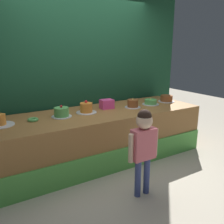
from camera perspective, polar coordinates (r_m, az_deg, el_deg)
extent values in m
plane|color=#BCB29E|center=(3.45, 1.41, -14.21)|extent=(12.00, 12.00, 0.00)
cube|color=#9E6B38|center=(3.70, -2.88, -5.65)|extent=(3.25, 1.04, 0.76)
cube|color=#59B24C|center=(3.36, 1.52, -11.74)|extent=(3.25, 0.02, 0.34)
cube|color=#19472D|center=(4.03, -7.37, 12.76)|extent=(4.00, 0.08, 3.07)
cylinder|color=#3F4C8C|center=(2.85, 6.29, -15.67)|extent=(0.07, 0.07, 0.47)
cylinder|color=#3F4C8C|center=(2.92, 8.40, -14.93)|extent=(0.07, 0.07, 0.47)
cube|color=#D86672|center=(2.70, 7.65, -7.70)|extent=(0.29, 0.13, 0.36)
cylinder|color=beige|center=(2.61, 4.61, -8.77)|extent=(0.06, 0.06, 0.33)
cylinder|color=beige|center=(2.81, 10.44, -7.19)|extent=(0.06, 0.06, 0.33)
sphere|color=beige|center=(2.61, 7.86, -2.14)|extent=(0.19, 0.19, 0.19)
sphere|color=black|center=(2.60, 7.90, -1.06)|extent=(0.16, 0.16, 0.16)
cube|color=#F74A9C|center=(3.77, -1.28, 1.95)|extent=(0.21, 0.17, 0.14)
torus|color=#59B259|center=(3.29, -18.63, -1.77)|extent=(0.14, 0.14, 0.04)
cylinder|color=silver|center=(3.26, -25.44, -2.87)|extent=(0.34, 0.34, 0.01)
cylinder|color=orange|center=(3.24, -25.58, -1.66)|extent=(0.14, 0.14, 0.13)
cylinder|color=silver|center=(3.39, -12.11, -1.06)|extent=(0.28, 0.28, 0.01)
cylinder|color=#59B259|center=(3.37, -12.18, 0.04)|extent=(0.20, 0.20, 0.12)
sphere|color=red|center=(3.36, -12.25, 1.36)|extent=(0.04, 0.04, 0.04)
cylinder|color=silver|center=(3.55, -6.23, -0.08)|extent=(0.31, 0.31, 0.01)
cylinder|color=orange|center=(3.53, -6.27, 1.09)|extent=(0.19, 0.19, 0.14)
sphere|color=red|center=(3.51, -6.31, 2.53)|extent=(0.04, 0.04, 0.04)
cylinder|color=silver|center=(3.86, 5.03, 1.18)|extent=(0.26, 0.26, 0.01)
cylinder|color=brown|center=(3.85, 5.06, 2.13)|extent=(0.18, 0.18, 0.12)
cone|color=#F2E566|center=(3.83, 5.08, 3.27)|extent=(0.02, 0.02, 0.04)
cylinder|color=silver|center=(4.12, 9.33, 1.89)|extent=(0.29, 0.29, 0.01)
cylinder|color=#59B259|center=(4.11, 9.36, 2.50)|extent=(0.21, 0.21, 0.08)
cone|color=#F2E566|center=(4.09, 9.39, 3.34)|extent=(0.02, 0.02, 0.05)
cylinder|color=silver|center=(4.40, 13.04, 2.54)|extent=(0.30, 0.30, 0.01)
cylinder|color=brown|center=(4.39, 13.08, 3.28)|extent=(0.21, 0.21, 0.11)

